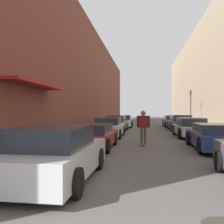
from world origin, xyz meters
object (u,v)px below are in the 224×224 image
Objects in this scene: parked_car_right_1 at (215,137)px; traffic_light at (191,105)px; parked_car_right_3 at (180,123)px; skateboarder at (143,124)px; parked_car_left_2 at (109,128)px; parked_car_right_4 at (173,121)px; parked_car_left_1 at (92,136)px; parked_car_left_0 at (53,154)px; parked_car_left_3 at (116,124)px; parked_car_left_4 at (123,121)px; parked_car_right_2 at (190,128)px.

traffic_light is (1.56, 14.37, 1.82)m from parked_car_right_1.
skateboarder is at bearing -107.94° from parked_car_right_3.
parked_car_left_2 is 13.00m from parked_car_right_4.
parked_car_left_1 is at bearing -176.41° from parked_car_right_1.
parked_car_left_2 is at bearing 89.03° from parked_car_left_1.
skateboarder is (-3.24, -10.02, 0.42)m from parked_car_right_3.
parked_car_left_3 is at bearing 90.53° from parked_car_left_0.
parked_car_left_3 is (-0.11, 5.29, 0.01)m from parked_car_left_2.
traffic_light is (4.75, 13.25, 1.32)m from skateboarder.
parked_car_right_3 is at bearing -114.93° from traffic_light.
parked_car_left_3 is at bearing 91.18° from parked_car_left_2.
parked_car_right_3 is at bearing 63.93° from parked_car_left_1.
skateboarder is (2.28, -3.76, 0.46)m from parked_car_left_2.
parked_car_left_4 reaches higher than parked_car_left_1.
parked_car_right_1 is at bearing 3.59° from parked_car_left_1.
parked_car_right_2 is 5.63m from parked_car_right_3.
parked_car_left_4 is at bearing 88.17° from parked_car_left_3.
parked_car_left_4 is 5.67m from parked_car_right_4.
traffic_light is at bearing -5.79° from parked_car_left_4.
parked_car_right_3 is (5.64, 0.96, 0.03)m from parked_car_left_3.
skateboarder is at bearing 160.76° from parked_car_right_1.
skateboarder is (2.25, 6.80, 0.44)m from parked_car_left_0.
parked_car_left_1 is 15.42m from parked_car_left_4.
parked_car_left_3 is at bearing -149.54° from traffic_light.
parked_car_left_1 is 5.23m from parked_car_left_2.
parked_car_right_3 is at bearing 48.52° from parked_car_left_2.
parked_car_left_0 is 5.34m from parked_car_left_1.
parked_car_right_3 is at bearing 9.69° from parked_car_left_3.
parked_car_left_3 is 1.08× the size of parked_car_left_4.
parked_car_right_4 is at bearing 16.25° from parked_car_left_4.
parked_car_right_4 is (5.60, 6.49, -0.03)m from parked_car_left_3.
parked_car_left_1 is 16.45m from traffic_light.
parked_car_left_0 is 0.96× the size of parked_car_left_3.
parked_car_left_3 is 0.90× the size of parked_car_right_3.
parked_car_left_0 is at bearing -89.47° from parked_car_left_3.
parked_car_left_2 is at bearing -173.36° from parked_car_right_2.
parked_car_right_1 is (5.58, -10.17, -0.06)m from parked_car_left_3.
parked_car_left_0 reaches higher than parked_car_right_2.
parked_car_left_0 is 20.77m from parked_car_left_4.
parked_car_left_0 reaches higher than parked_car_left_3.
parked_car_right_3 is at bearing 72.06° from skateboarder.
parked_car_right_2 is (-0.08, 5.51, 0.04)m from parked_car_right_1.
parked_car_left_2 is at bearing -90.27° from parked_car_left_4.
parked_car_right_2 is 11.16m from parked_car_right_4.
parked_car_left_3 is 9.37m from skateboarder.
skateboarder is at bearing -101.66° from parked_car_right_4.
parked_car_left_3 is at bearing 90.11° from parked_car_left_1.
skateboarder is (2.24, -13.96, 0.45)m from parked_car_left_4.
parked_car_left_0 is 10.57m from parked_car_left_2.
parked_car_right_3 is (0.14, 5.62, 0.04)m from parked_car_right_2.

